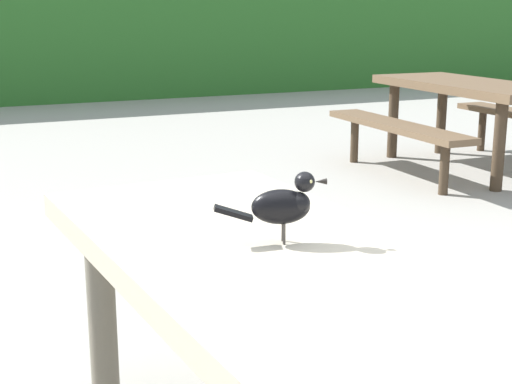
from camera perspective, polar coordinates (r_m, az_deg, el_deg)
The scene contains 3 objects.
picnic_table_foreground at distance 1.85m, azimuth 2.34°, elevation -10.37°, with size 1.78×1.84×0.74m.
bird_grackle at distance 1.86m, azimuth 2.25°, elevation -0.92°, with size 0.28×0.13×0.18m.
picnic_table_mid_left at distance 6.40m, azimuth 16.13°, elevation 6.55°, with size 1.73×1.82×0.74m.
Camera 1 is at (-1.05, -1.28, 1.32)m, focal length 51.70 mm.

